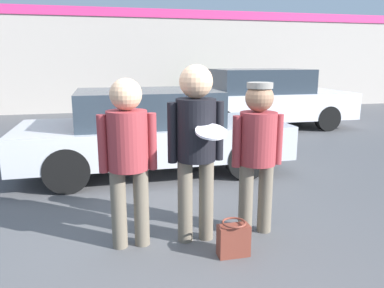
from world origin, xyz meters
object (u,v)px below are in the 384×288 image
(person_middle_with_frisbee, at_px, (196,137))
(shrub, at_px, (198,96))
(person_right, at_px, (258,145))
(parked_car_far, at_px, (262,99))
(person_left, at_px, (128,149))
(handbag, at_px, (234,239))
(parked_car_near, at_px, (152,130))

(person_middle_with_frisbee, bearing_deg, shrub, 75.47)
(person_right, bearing_deg, parked_car_far, 65.73)
(person_left, height_order, handbag, person_left)
(person_left, height_order, shrub, person_left)
(person_middle_with_frisbee, relative_size, person_right, 1.11)
(person_left, distance_m, handbag, 1.31)
(person_right, xyz_separation_m, parked_car_far, (2.69, 5.96, -0.18))
(person_left, relative_size, parked_car_near, 0.39)
(person_middle_with_frisbee, height_order, parked_car_far, person_middle_with_frisbee)
(handbag, bearing_deg, person_middle_with_frisbee, 123.82)
(person_right, distance_m, handbag, 0.98)
(parked_car_near, xyz_separation_m, handbag, (0.37, -2.98, -0.52))
(parked_car_far, height_order, handbag, parked_car_far)
(person_left, bearing_deg, shrub, 71.76)
(person_middle_with_frisbee, height_order, shrub, person_middle_with_frisbee)
(person_middle_with_frisbee, relative_size, shrub, 1.56)
(person_left, bearing_deg, handbag, -24.71)
(person_left, xyz_separation_m, parked_car_near, (0.56, 2.55, -0.31))
(person_left, height_order, person_middle_with_frisbee, person_middle_with_frisbee)
(person_left, xyz_separation_m, person_right, (1.32, -0.01, -0.03))
(person_middle_with_frisbee, relative_size, handbag, 5.16)
(shrub, bearing_deg, parked_car_near, -110.33)
(person_right, relative_size, parked_car_far, 0.34)
(person_left, relative_size, person_right, 1.04)
(parked_car_near, bearing_deg, shrub, 69.67)
(person_middle_with_frisbee, bearing_deg, person_left, 177.66)
(person_middle_with_frisbee, xyz_separation_m, handbag, (0.27, -0.40, -0.92))
(person_middle_with_frisbee, bearing_deg, parked_car_far, 60.78)
(shrub, bearing_deg, person_left, -108.24)
(shrub, xyz_separation_m, handbag, (-2.19, -9.89, -0.40))
(person_left, distance_m, person_right, 1.32)
(shrub, relative_size, handbag, 3.30)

